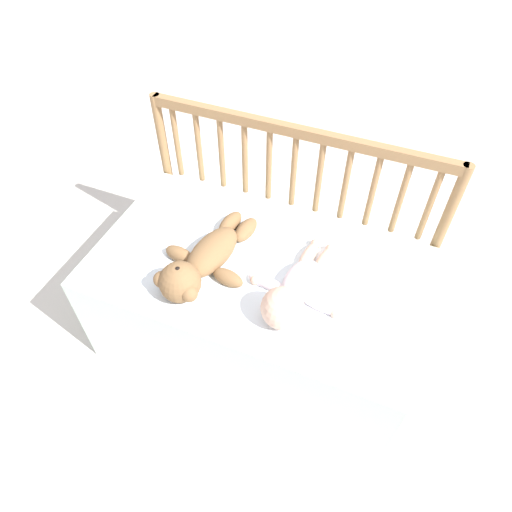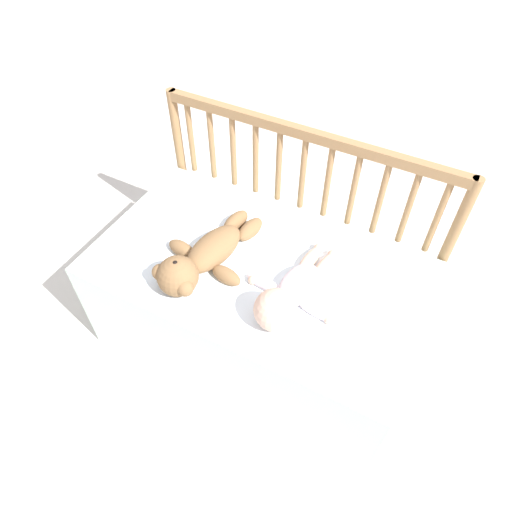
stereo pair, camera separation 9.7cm
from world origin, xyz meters
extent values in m
plane|color=silver|center=(0.00, 0.00, 0.00)|extent=(12.00, 12.00, 0.00)
cube|color=silver|center=(0.00, 0.00, 0.22)|extent=(1.11, 0.63, 0.45)
cylinder|color=#997047|center=(-0.54, 0.34, 0.39)|extent=(0.04, 0.04, 0.78)
cylinder|color=#997047|center=(0.54, 0.34, 0.39)|extent=(0.04, 0.04, 0.78)
cube|color=#997047|center=(0.00, 0.34, 0.76)|extent=(1.07, 0.03, 0.04)
cylinder|color=#997047|center=(-0.47, 0.34, 0.59)|extent=(0.02, 0.02, 0.30)
cylinder|color=#997047|center=(-0.38, 0.34, 0.59)|extent=(0.02, 0.02, 0.30)
cylinder|color=#997047|center=(-0.28, 0.34, 0.59)|extent=(0.02, 0.02, 0.30)
cylinder|color=#997047|center=(-0.19, 0.34, 0.59)|extent=(0.02, 0.02, 0.30)
cylinder|color=#997047|center=(-0.09, 0.34, 0.59)|extent=(0.02, 0.02, 0.30)
cylinder|color=#997047|center=(0.00, 0.34, 0.59)|extent=(0.02, 0.02, 0.30)
cylinder|color=#997047|center=(0.09, 0.34, 0.59)|extent=(0.02, 0.02, 0.30)
cylinder|color=#997047|center=(0.19, 0.34, 0.59)|extent=(0.02, 0.02, 0.30)
cylinder|color=#997047|center=(0.28, 0.34, 0.59)|extent=(0.02, 0.02, 0.30)
cylinder|color=#997047|center=(0.38, 0.34, 0.59)|extent=(0.02, 0.02, 0.30)
cylinder|color=#997047|center=(0.47, 0.34, 0.59)|extent=(0.02, 0.02, 0.30)
cube|color=white|center=(0.01, -0.03, 0.45)|extent=(0.84, 0.53, 0.01)
ellipsoid|color=olive|center=(-0.15, -0.03, 0.49)|extent=(0.15, 0.26, 0.09)
sphere|color=olive|center=(-0.17, -0.20, 0.51)|extent=(0.13, 0.13, 0.13)
sphere|color=beige|center=(-0.17, -0.20, 0.55)|extent=(0.05, 0.05, 0.05)
sphere|color=black|center=(-0.17, -0.20, 0.57)|extent=(0.02, 0.02, 0.02)
sphere|color=olive|center=(-0.12, -0.23, 0.51)|extent=(0.05, 0.05, 0.05)
sphere|color=olive|center=(-0.23, -0.22, 0.51)|extent=(0.05, 0.05, 0.05)
ellipsoid|color=olive|center=(-0.06, -0.10, 0.47)|extent=(0.11, 0.07, 0.05)
ellipsoid|color=olive|center=(-0.25, -0.07, 0.47)|extent=(0.11, 0.07, 0.05)
ellipsoid|color=olive|center=(-0.09, 0.12, 0.47)|extent=(0.07, 0.13, 0.06)
ellipsoid|color=olive|center=(-0.15, 0.13, 0.47)|extent=(0.07, 0.13, 0.06)
ellipsoid|color=white|center=(0.16, -0.03, 0.48)|extent=(0.12, 0.20, 0.07)
sphere|color=beige|center=(0.15, -0.17, 0.51)|extent=(0.13, 0.13, 0.13)
ellipsoid|color=white|center=(0.25, -0.09, 0.47)|extent=(0.14, 0.05, 0.04)
ellipsoid|color=white|center=(0.06, -0.07, 0.47)|extent=(0.14, 0.05, 0.04)
sphere|color=beige|center=(0.29, -0.10, 0.47)|extent=(0.03, 0.03, 0.03)
sphere|color=beige|center=(0.02, -0.07, 0.47)|extent=(0.03, 0.03, 0.03)
ellipsoid|color=beige|center=(0.20, 0.08, 0.47)|extent=(0.06, 0.14, 0.04)
ellipsoid|color=beige|center=(0.15, 0.09, 0.47)|extent=(0.06, 0.14, 0.04)
sphere|color=beige|center=(0.21, 0.15, 0.47)|extent=(0.04, 0.04, 0.04)
sphere|color=beige|center=(0.15, 0.15, 0.47)|extent=(0.04, 0.04, 0.04)
camera|label=1|loc=(0.37, -0.91, 1.60)|focal=32.00mm
camera|label=2|loc=(0.46, -0.87, 1.60)|focal=32.00mm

